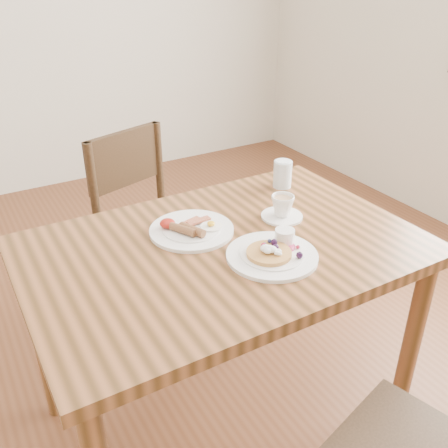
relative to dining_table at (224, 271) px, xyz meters
name	(u,v)px	position (x,y,z in m)	size (l,w,h in m)	color
ground	(224,414)	(0.00, 0.00, -0.65)	(5.00, 5.00, 0.00)	brown
dining_table	(224,271)	(0.00, 0.00, 0.00)	(1.20, 0.80, 0.75)	brown
chair_far	(150,223)	(0.03, 0.69, -0.16)	(0.53, 0.53, 0.88)	#3B2515
pancake_plate	(273,252)	(0.09, -0.13, 0.11)	(0.27, 0.27, 0.06)	white
breakfast_plate	(191,229)	(-0.06, 0.12, 0.11)	(0.27, 0.27, 0.04)	white
teacup_saucer	(282,208)	(0.26, 0.05, 0.13)	(0.14, 0.14, 0.08)	white
water_glass	(283,174)	(0.41, 0.26, 0.15)	(0.07, 0.07, 0.10)	silver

